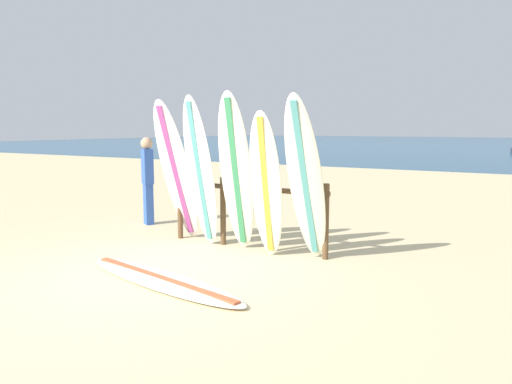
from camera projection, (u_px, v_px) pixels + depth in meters
The scene contains 10 objects.
ground_plane at pixel (129, 281), 6.11m from camera, with size 120.00×120.00×0.00m, color beige.
ocean_water at pixel (496, 144), 55.77m from camera, with size 120.00×80.00×0.01m, color navy.
surfboard_rack at pixel (246, 205), 7.69m from camera, with size 2.80×0.09×1.11m.
surfboard_leaning_far_left at pixel (177, 172), 8.01m from camera, with size 0.61×0.99×2.36m.
surfboard_leaning_left at pixel (200, 173), 7.64m from camera, with size 0.49×0.63×2.41m.
surfboard_leaning_center_left at pixel (236, 173), 7.35m from camera, with size 0.61×0.76×2.45m.
surfboard_leaning_center at pixel (266, 186), 6.99m from camera, with size 0.54×0.59×2.16m.
surfboard_leaning_center_right at pixel (306, 181), 6.67m from camera, with size 0.54×0.99×2.37m.
surfboard_lying_on_sand at pixel (161, 280), 6.02m from camera, with size 2.91×1.13×0.08m.
beachgoer_standing at pixel (148, 177), 9.55m from camera, with size 0.33×0.30×1.72m.
Camera 1 is at (4.36, -4.29, 1.91)m, focal length 34.09 mm.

